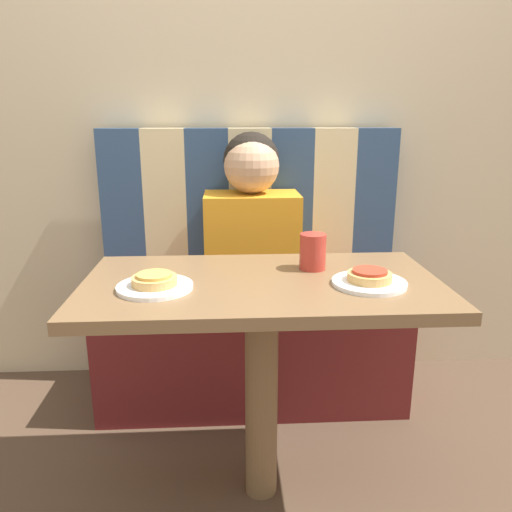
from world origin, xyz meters
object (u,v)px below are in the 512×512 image
at_px(plate_left, 155,287).
at_px(pizza_right, 370,276).
at_px(drinking_cup, 313,252).
at_px(plate_right, 369,283).
at_px(person, 252,221).
at_px(pizza_left, 155,280).

relative_size(plate_left, pizza_right, 1.68).
bearing_deg(drinking_cup, plate_left, -160.85).
xyz_separation_m(plate_right, pizza_right, (0.00, -0.00, 0.02)).
xyz_separation_m(person, plate_right, (0.29, -0.64, -0.04)).
relative_size(plate_right, pizza_left, 1.68).
relative_size(plate_left, plate_right, 1.00).
height_order(plate_right, pizza_left, pizza_left).
bearing_deg(person, drinking_cup, -71.48).
height_order(person, plate_left, person).
height_order(person, drinking_cup, person).
distance_m(plate_left, pizza_right, 0.59).
bearing_deg(pizza_right, drinking_cup, 129.92).
height_order(pizza_right, drinking_cup, drinking_cup).
bearing_deg(plate_right, pizza_right, -90.00).
xyz_separation_m(plate_right, pizza_left, (-0.59, -0.00, 0.02)).
relative_size(pizza_left, pizza_right, 1.00).
xyz_separation_m(plate_left, pizza_right, (0.59, -0.00, 0.02)).
distance_m(plate_right, pizza_left, 0.59).
distance_m(plate_left, drinking_cup, 0.49).
bearing_deg(pizza_right, person, 114.65).
relative_size(pizza_right, drinking_cup, 1.11).
xyz_separation_m(plate_right, drinking_cup, (-0.13, 0.16, 0.05)).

